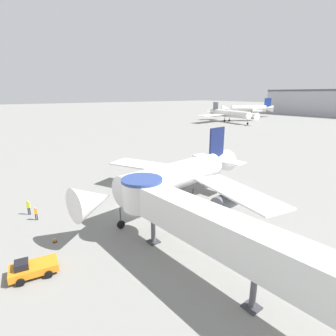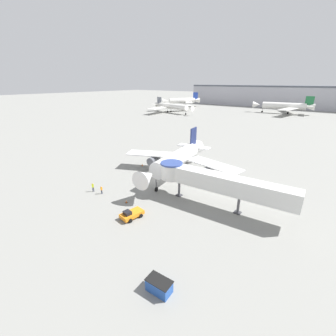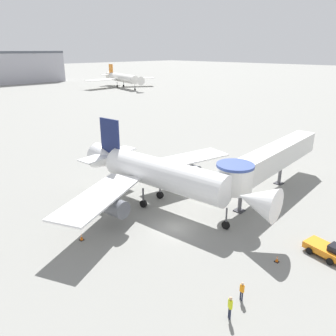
% 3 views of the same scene
% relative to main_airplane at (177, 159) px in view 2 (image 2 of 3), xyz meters
% --- Properties ---
extents(ground_plane, '(800.00, 800.00, 0.00)m').
position_rel_main_airplane_xyz_m(ground_plane, '(-2.50, -4.86, -4.07)').
color(ground_plane, gray).
extents(main_airplane, '(28.39, 25.43, 9.61)m').
position_rel_main_airplane_xyz_m(main_airplane, '(0.00, 0.00, 0.00)').
color(main_airplane, white).
rests_on(main_airplane, ground_plane).
extents(jet_bridge, '(23.42, 4.94, 6.29)m').
position_rel_main_airplane_xyz_m(jet_bridge, '(12.06, -6.97, 0.53)').
color(jet_bridge, silver).
rests_on(jet_bridge, ground_plane).
extents(pushback_tug_orange, '(2.61, 3.88, 1.46)m').
position_rel_main_airplane_xyz_m(pushback_tug_orange, '(3.82, -18.09, -3.42)').
color(pushback_tug_orange, orange).
rests_on(pushback_tug_orange, ground_plane).
extents(service_container_blue, '(2.75, 1.69, 1.45)m').
position_rel_main_airplane_xyz_m(service_container_blue, '(15.75, -25.81, -3.34)').
color(service_container_blue, '#234C9E').
rests_on(service_container_blue, ground_plane).
extents(traffic_cone_near_nose, '(0.37, 0.37, 0.63)m').
position_rel_main_airplane_xyz_m(traffic_cone_near_nose, '(-0.27, -15.38, -3.77)').
color(traffic_cone_near_nose, black).
rests_on(traffic_cone_near_nose, ground_plane).
extents(traffic_cone_port_wing, '(0.44, 0.44, 0.72)m').
position_rel_main_airplane_xyz_m(traffic_cone_port_wing, '(-10.85, 0.01, -3.73)').
color(traffic_cone_port_wing, black).
rests_on(traffic_cone_port_wing, ground_plane).
extents(traffic_cone_starboard_wing, '(0.38, 0.38, 0.64)m').
position_rel_main_airplane_xyz_m(traffic_cone_starboard_wing, '(11.18, -1.92, -3.77)').
color(traffic_cone_starboard_wing, black).
rests_on(traffic_cone_starboard_wing, ground_plane).
extents(ground_crew_marshaller, '(0.36, 0.41, 1.84)m').
position_rel_main_airplane_xyz_m(ground_crew_marshaller, '(-8.68, -16.23, -3.01)').
color(ground_crew_marshaller, '#1E2338').
rests_on(ground_crew_marshaller, ground_plane).
extents(ground_crew_wing_walker, '(0.22, 0.33, 1.61)m').
position_rel_main_airplane_xyz_m(ground_crew_wing_walker, '(-6.58, -15.82, -3.14)').
color(ground_crew_wing_walker, '#1E2338').
rests_on(ground_crew_wing_walker, ground_plane).
extents(background_jet_green_tail, '(37.15, 40.97, 11.55)m').
position_rel_main_airplane_xyz_m(background_jet_green_tail, '(-3.78, 129.61, 0.97)').
color(background_jet_green_tail, white).
rests_on(background_jet_green_tail, ground_plane).
extents(background_jet_blue_tail, '(28.21, 28.93, 11.57)m').
position_rel_main_airplane_xyz_m(background_jet_blue_tail, '(-81.26, 124.46, 0.98)').
color(background_jet_blue_tail, white).
rests_on(background_jet_blue_tail, ground_plane).
extents(background_jet_gray_tail, '(35.88, 37.55, 9.74)m').
position_rel_main_airplane_xyz_m(background_jet_gray_tail, '(-66.46, 88.55, 0.22)').
color(background_jet_gray_tail, white).
rests_on(background_jet_gray_tail, ground_plane).
extents(terminal_building, '(165.82, 19.90, 17.06)m').
position_rel_main_airplane_xyz_m(terminal_building, '(-9.75, 170.14, 4.47)').
color(terminal_building, '#A8A8B2').
rests_on(terminal_building, ground_plane).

